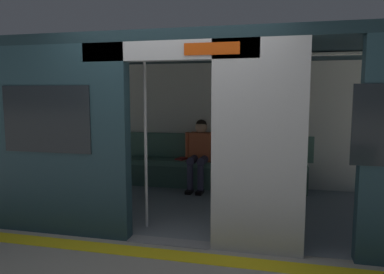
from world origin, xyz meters
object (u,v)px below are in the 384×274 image
object	(u,v)px
person_seated	(200,149)
grab_pole_door	(146,140)
train_car	(191,101)
handbag	(227,157)
bench_seat	(209,168)
book	(181,159)

from	to	relation	value
person_seated	grab_pole_door	world-z (taller)	grab_pole_door
train_car	handbag	bearing A→B (deg)	-108.28
bench_seat	person_seated	distance (m)	0.36
person_seated	book	size ratio (longest dim) A/B	5.47
book	grab_pole_door	size ratio (longest dim) A/B	0.10
bench_seat	person_seated	size ratio (longest dim) A/B	2.75
bench_seat	handbag	xyz separation A→B (m)	(-0.32, -0.03, 0.20)
grab_pole_door	book	bearing A→B (deg)	-87.25
book	handbag	bearing A→B (deg)	-165.22
handbag	bench_seat	bearing A→B (deg)	5.31
grab_pole_door	person_seated	bearing A→B (deg)	-97.68
bench_seat	grab_pole_door	distance (m)	2.16
book	grab_pole_door	world-z (taller)	grab_pole_door
book	train_car	bearing A→B (deg)	128.47
train_car	grab_pole_door	size ratio (longest dim) A/B	2.95
train_car	book	world-z (taller)	train_car
bench_seat	handbag	world-z (taller)	handbag
handbag	grab_pole_door	world-z (taller)	grab_pole_door
bench_seat	book	bearing A→B (deg)	-7.58
book	grab_pole_door	distance (m)	2.15
handbag	grab_pole_door	size ratio (longest dim) A/B	0.12
train_car	grab_pole_door	distance (m)	1.06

